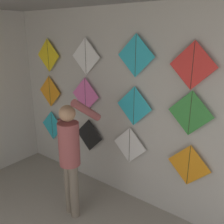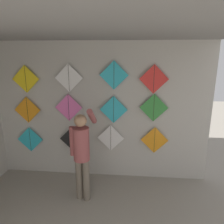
% 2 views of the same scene
% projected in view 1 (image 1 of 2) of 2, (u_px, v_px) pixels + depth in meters
% --- Properties ---
extents(back_panel, '(4.71, 0.06, 2.80)m').
position_uv_depth(back_panel, '(111.00, 105.00, 3.76)').
color(back_panel, '#BCB7AD').
rests_on(back_panel, ground).
extents(shopkeeper, '(0.42, 0.56, 1.70)m').
position_uv_depth(shopkeeper, '(70.00, 152.00, 3.27)').
color(shopkeeper, '#726656').
rests_on(shopkeeper, ground).
extents(kite_0, '(0.55, 0.01, 0.55)m').
position_uv_depth(kite_0, '(52.00, 126.00, 4.65)').
color(kite_0, '#28B2C6').
extents(kite_1, '(0.55, 0.01, 0.55)m').
position_uv_depth(kite_1, '(89.00, 135.00, 4.09)').
color(kite_1, black).
extents(kite_2, '(0.55, 0.01, 0.55)m').
position_uv_depth(kite_2, '(129.00, 145.00, 3.62)').
color(kite_2, white).
extents(kite_3, '(0.55, 0.01, 0.55)m').
position_uv_depth(kite_3, '(189.00, 165.00, 3.11)').
color(kite_3, orange).
extents(kite_4, '(0.55, 0.01, 0.55)m').
position_uv_depth(kite_4, '(50.00, 91.00, 4.44)').
color(kite_4, orange).
extents(kite_5, '(0.55, 0.01, 0.55)m').
position_uv_depth(kite_5, '(85.00, 95.00, 3.92)').
color(kite_5, pink).
extents(kite_6, '(0.55, 0.01, 0.55)m').
position_uv_depth(kite_6, '(134.00, 106.00, 3.40)').
color(kite_6, '#28B2C6').
extents(kite_7, '(0.55, 0.01, 0.55)m').
position_uv_depth(kite_7, '(190.00, 113.00, 2.93)').
color(kite_7, '#338C38').
extents(kite_8, '(0.55, 0.01, 0.55)m').
position_uv_depth(kite_8, '(48.00, 55.00, 4.23)').
color(kite_8, yellow).
extents(kite_9, '(0.55, 0.01, 0.55)m').
position_uv_depth(kite_9, '(86.00, 57.00, 3.71)').
color(kite_9, white).
extents(kite_10, '(0.55, 0.01, 0.55)m').
position_uv_depth(kite_10, '(136.00, 56.00, 3.19)').
color(kite_10, '#28B2C6').
extents(kite_11, '(0.55, 0.01, 0.55)m').
position_uv_depth(kite_11, '(193.00, 66.00, 2.77)').
color(kite_11, red).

